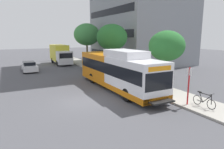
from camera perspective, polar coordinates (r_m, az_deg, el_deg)
The scene contains 11 objects.
ground_plane at distance 22.68m, azimuth -14.93°, elevation -1.76°, with size 120.00×120.00×0.00m, color #4C4C51.
sidewalk_curb at distance 23.38m, azimuth 3.16°, elevation -0.85°, with size 3.00×56.00×0.14m, color #A8A399.
transit_bus at distance 18.33m, azimuth 1.50°, elevation 1.08°, with size 2.58×12.25×3.65m.
bus_stop_sign_pole at distance 14.71m, azimuth 20.87°, elevation -2.31°, with size 0.10×0.36×2.60m.
bicycle_parked at distance 14.89m, azimuth 24.62°, elevation -6.79°, with size 0.52×1.76×1.02m.
street_tree_near_stop at distance 18.89m, azimuth 15.22°, elevation 7.78°, with size 3.22×3.22×5.17m.
street_tree_mid_block at distance 26.72m, azimuth -0.01°, elevation 10.49°, with size 4.01×4.01×6.21m.
street_tree_far_block at distance 35.83m, azimuth -7.16°, elevation 11.16°, with size 4.45×4.45×6.80m.
parked_car_far_lane at distance 30.02m, azimuth -22.38°, elevation 2.11°, with size 1.80×4.50×1.33m.
box_truck_background at distance 36.01m, azimuth -14.39°, elevation 5.66°, with size 2.32×7.01×3.25m.
lattice_comm_tower at distance 50.21m, azimuth 1.35°, elevation 18.09°, with size 1.10×1.10×33.01m.
Camera 1 is at (-4.77, -13.63, 4.84)m, focal length 32.30 mm.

